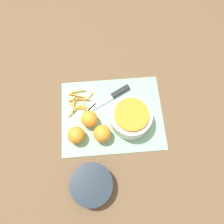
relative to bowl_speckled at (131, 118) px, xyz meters
The scene contains 9 objects.
ground_plane 0.09m from the bowl_speckled, 25.13° to the right, with size 4.00×4.00×0.00m, color brown.
cutting_board 0.09m from the bowl_speckled, 25.13° to the right, with size 0.43×0.34×0.01m.
bowl_speckled is the anchor object (origin of this frame).
bowl_dark 0.30m from the bowl_speckled, 54.97° to the left, with size 0.16×0.16×0.06m.
knife 0.14m from the bowl_speckled, 68.56° to the right, with size 0.20×0.12×0.02m.
orange_left 0.13m from the bowl_speckled, 24.77° to the left, with size 0.07×0.07×0.07m.
orange_right 0.23m from the bowl_speckled, 13.43° to the left, with size 0.07×0.07×0.07m.
orange_back 0.17m from the bowl_speckled, ahead, with size 0.07×0.07×0.07m.
peel_pile 0.24m from the bowl_speckled, 25.72° to the right, with size 0.12×0.12×0.01m.
Camera 1 is at (0.03, 0.31, 0.89)m, focal length 35.00 mm.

